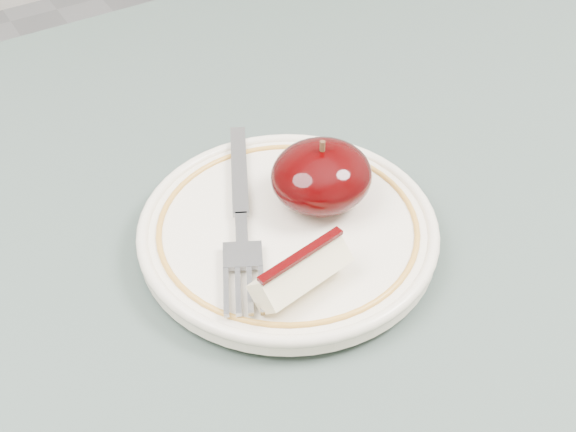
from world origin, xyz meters
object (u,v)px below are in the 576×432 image
table (360,349)px  fork (241,216)px  apple_half (321,176)px  plate (288,230)px

table → fork: 0.15m
table → apple_half: apple_half is taller
table → apple_half: size_ratio=11.95×
plate → apple_half: 0.05m
plate → table: bearing=-57.7°
apple_half → fork: (-0.06, 0.01, -0.02)m
plate → apple_half: bearing=18.7°
apple_half → fork: size_ratio=0.40×
table → plate: bearing=122.3°
plate → fork: (-0.03, 0.02, 0.01)m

